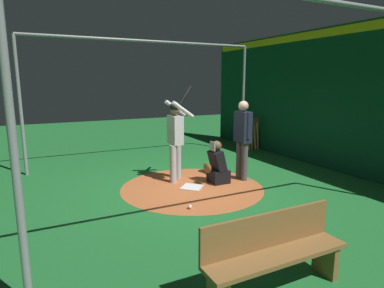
# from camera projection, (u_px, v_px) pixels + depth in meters

# --- Properties ---
(ground_plane) EXTENTS (26.23, 26.23, 0.00)m
(ground_plane) POSITION_uv_depth(u_px,v_px,m) (192.00, 187.00, 7.02)
(ground_plane) COLOR #1E6B2D
(dirt_circle) EXTENTS (3.04, 3.04, 0.01)m
(dirt_circle) POSITION_uv_depth(u_px,v_px,m) (192.00, 187.00, 7.02)
(dirt_circle) COLOR #B76033
(dirt_circle) RESTS_ON ground
(home_plate) EXTENTS (0.59, 0.59, 0.01)m
(home_plate) POSITION_uv_depth(u_px,v_px,m) (192.00, 187.00, 7.02)
(home_plate) COLOR white
(home_plate) RESTS_ON dirt_circle
(batter) EXTENTS (0.68, 0.49, 2.14)m
(batter) POSITION_uv_depth(u_px,v_px,m) (176.00, 133.00, 7.35)
(batter) COLOR #B3B3B7
(batter) RESTS_ON ground
(catcher) EXTENTS (0.58, 0.40, 0.96)m
(catcher) POSITION_uv_depth(u_px,v_px,m) (217.00, 167.00, 7.28)
(catcher) COLOR black
(catcher) RESTS_ON ground
(umpire) EXTENTS (0.23, 0.49, 1.81)m
(umpire) POSITION_uv_depth(u_px,v_px,m) (243.00, 136.00, 7.44)
(umpire) COLOR #4C4C51
(umpire) RESTS_ON ground
(back_wall) EXTENTS (0.23, 10.23, 3.58)m
(back_wall) POSITION_uv_depth(u_px,v_px,m) (329.00, 98.00, 8.41)
(back_wall) COLOR #0C3D26
(back_wall) RESTS_ON ground
(cage_frame) EXTENTS (6.39, 5.40, 3.33)m
(cage_frame) POSITION_uv_depth(u_px,v_px,m) (192.00, 76.00, 6.58)
(cage_frame) COLOR gray
(cage_frame) RESTS_ON ground
(bat_rack) EXTENTS (0.82, 0.21, 1.05)m
(bat_rack) POSITION_uv_depth(u_px,v_px,m) (255.00, 135.00, 10.89)
(bat_rack) COLOR olive
(bat_rack) RESTS_ON ground
(bench) EXTENTS (1.70, 0.36, 0.85)m
(bench) POSITION_uv_depth(u_px,v_px,m) (274.00, 252.00, 3.51)
(bench) COLOR olive
(bench) RESTS_ON ground
(baseball_0) EXTENTS (0.07, 0.07, 0.07)m
(baseball_0) POSITION_uv_depth(u_px,v_px,m) (190.00, 207.00, 5.84)
(baseball_0) COLOR white
(baseball_0) RESTS_ON dirt_circle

